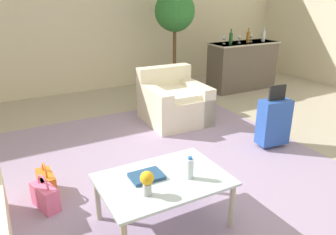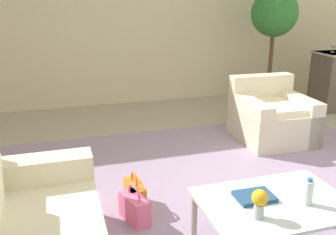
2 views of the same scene
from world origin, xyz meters
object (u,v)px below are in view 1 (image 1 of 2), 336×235
Objects in this scene: handbag_pink at (45,196)px; potted_ficus at (175,19)px; flower_vase at (147,181)px; bar_console at (242,65)px; wine_glass_left_of_centre at (239,38)px; suitcase_blue at (274,121)px; coffee_table at (163,184)px; wine_glass_right_of_centre at (251,36)px; armchair at (173,103)px; wine_bottle_green at (231,38)px; coffee_table_book at (147,176)px; wine_glass_leftmost at (224,38)px; wine_bottle_clear at (264,36)px; water_bottle at (190,168)px; handbag_orange at (47,183)px; wine_bottle_amber at (248,37)px; wine_glass_rightmost at (263,35)px.

handbag_pink is 0.18× the size of potted_ficus.
flower_vase is 4.94m from bar_console.
wine_glass_left_of_centre reaches higher than suitcase_blue.
bar_console is 0.61m from wine_glass_left_of_centre.
wine_glass_right_of_centre is (3.67, 3.09, 0.68)m from coffee_table.
wine_bottle_green is at bearing 25.14° from armchair.
coffee_table_book is 1.78× the size of wine_glass_leftmost.
wine_bottle_clear is at bearing 37.25° from flower_vase.
wine_bottle_clear is at bearing -6.47° from wine_glass_left_of_centre.
wine_glass_left_of_centre is (2.03, 0.89, 0.80)m from armchair.
water_bottle is 4.30m from wine_glass_leftmost.
armchair is 2.40m from bar_console.
suitcase_blue reaches higher than handbag_orange.
wine_bottle_green is 1.00× the size of wine_bottle_amber.
wine_bottle_clear is (0.41, 0.00, 0.00)m from wine_bottle_amber.
armchair is 2.76× the size of handbag_pink.
wine_glass_leftmost reaches higher than coffee_table.
wine_glass_left_of_centre is 0.51× the size of wine_bottle_clear.
bar_console is 0.60m from wine_bottle_amber.
bar_console is 0.77m from wine_glass_rightmost.
potted_ficus is at bearing 157.28° from wine_glass_right_of_centre.
wine_glass_leftmost reaches higher than armchair.
handbag_pink is (-1.09, 0.83, -0.42)m from water_bottle.
handbag_orange is (-0.72, 0.88, -0.35)m from coffee_table_book.
wine_bottle_amber is at bearing 27.28° from handbag_pink.
suitcase_blue reaches higher than coffee_table.
handbag_orange is at bearing 174.78° from suitcase_blue.
wine_bottle_green and wine_bottle_amber have the same top height.
coffee_table is 3.03× the size of handbag_pink.
wine_glass_left_of_centre and wine_glass_rightmost have the same top height.
potted_ficus is at bearing 140.56° from wine_bottle_green.
flower_vase is 4.90m from wine_bottle_amber.
coffee_table is 1.18m from handbag_pink.
potted_ficus is at bearing 151.43° from wine_bottle_amber.
handbag_orange is (-0.62, 1.11, -0.45)m from flower_vase.
coffee_table is at bearing -120.74° from potted_ficus.
wine_glass_leftmost is 0.67m from wine_glass_right_of_centre.
wine_bottle_green is at bearing 43.78° from flower_vase.
wine_glass_left_of_centre is at bearing 13.60° from wine_bottle_green.
water_bottle is at bearing -136.84° from wine_bottle_amber.
coffee_table is 3.94× the size of coffee_table_book.
wine_glass_right_of_centre is at bearing -175.87° from wine_glass_rightmost.
wine_glass_right_of_centre is at bearing -5.01° from bar_console.
water_bottle is at bearing 6.79° from flower_vase.
wine_bottle_green reaches higher than handbag_orange.
wine_glass_left_of_centre is at bearing 23.69° from armchair.
wine_glass_left_of_centre reaches higher than coffee_table.
armchair is at bearing 64.08° from water_bottle.
wine_bottle_green reaches higher than wine_glass_left_of_centre.
wine_bottle_amber is 1.52m from potted_ficus.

